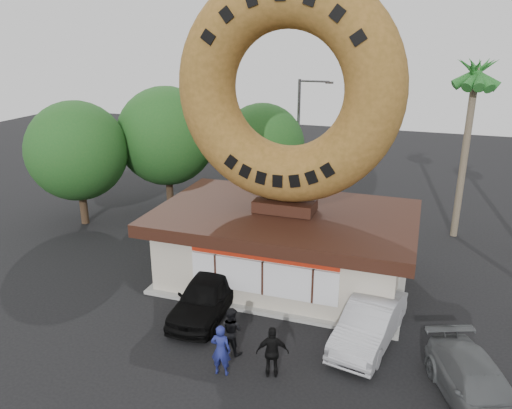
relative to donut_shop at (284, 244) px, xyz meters
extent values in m
plane|color=black|center=(0.00, -5.98, -1.77)|extent=(90.00, 90.00, 0.00)
cube|color=#BAB59F|center=(0.00, 0.02, -0.27)|extent=(10.00, 6.00, 3.00)
cube|color=#999993|center=(0.00, 0.02, -1.69)|extent=(10.60, 6.60, 0.15)
cube|color=#3F3F3F|center=(0.00, 0.02, 1.28)|extent=(10.00, 6.00, 0.10)
cube|color=black|center=(0.00, 0.02, 1.23)|extent=(11.20, 7.20, 0.55)
cube|color=silver|center=(0.00, -3.03, -0.22)|extent=(6.00, 0.12, 1.40)
cube|color=#AF230F|center=(0.00, -3.05, 0.78)|extent=(6.00, 0.10, 0.45)
cube|color=black|center=(0.00, 0.02, 1.78)|extent=(2.60, 1.40, 0.50)
torus|color=olive|center=(0.00, 0.02, 6.72)|extent=(9.37, 2.39, 9.37)
cylinder|color=#473321|center=(-9.50, 7.02, -0.12)|extent=(0.44, 0.44, 3.30)
sphere|color=#1D4F1C|center=(-9.50, 7.02, 2.88)|extent=(6.00, 6.00, 6.00)
cylinder|color=#473321|center=(-4.00, 9.02, -0.34)|extent=(0.44, 0.44, 2.86)
sphere|color=#1D4F1C|center=(-4.00, 9.02, 2.26)|extent=(5.20, 5.20, 5.20)
cylinder|color=#473321|center=(-13.00, 3.02, -0.23)|extent=(0.44, 0.44, 3.08)
sphere|color=#1D4F1C|center=(-13.00, 3.02, 2.57)|extent=(5.60, 5.60, 5.60)
cylinder|color=#726651|center=(7.50, 8.02, 2.73)|extent=(0.36, 0.36, 9.00)
cylinder|color=#59595E|center=(-2.00, 10.02, 2.23)|extent=(0.18, 0.18, 8.00)
cylinder|color=#59595E|center=(-1.10, 10.02, 6.13)|extent=(1.80, 0.12, 0.12)
cube|color=#59595E|center=(-0.20, 10.02, 6.08)|extent=(0.45, 0.20, 0.12)
imported|color=navy|center=(-0.11, -7.05, -0.86)|extent=(0.72, 0.52, 1.82)
imported|color=black|center=(-0.23, -5.84, -0.90)|extent=(0.96, 0.82, 1.74)
imported|color=black|center=(1.51, -6.61, -0.86)|extent=(1.15, 0.74, 1.81)
imported|color=black|center=(-2.11, -3.80, -0.97)|extent=(2.15, 4.79, 1.60)
imported|color=#A7A7AC|center=(4.23, -3.66, -0.99)|extent=(2.46, 4.91, 1.55)
imported|color=#5A5D5F|center=(7.71, -5.99, -1.08)|extent=(3.51, 5.09, 1.37)
camera|label=1|loc=(5.42, -19.67, 8.93)|focal=35.00mm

